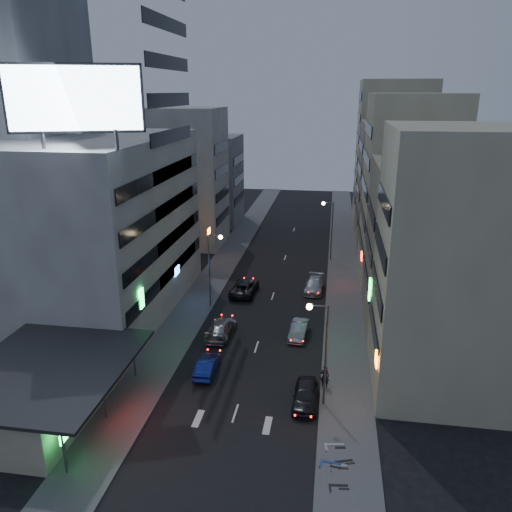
% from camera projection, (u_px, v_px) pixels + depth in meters
% --- Properties ---
extents(ground, '(180.00, 180.00, 0.00)m').
position_uv_depth(ground, '(223.00, 451.00, 32.43)').
color(ground, black).
rests_on(ground, ground).
extents(sidewalk_left, '(4.00, 120.00, 0.12)m').
position_uv_depth(sidewalk_left, '(213.00, 279.00, 61.71)').
color(sidewalk_left, '#4C4C4F').
rests_on(sidewalk_left, ground).
extents(sidewalk_right, '(4.00, 120.00, 0.12)m').
position_uv_depth(sidewalk_right, '(344.00, 287.00, 59.35)').
color(sidewalk_right, '#4C4C4F').
rests_on(sidewalk_right, ground).
extents(food_court, '(11.00, 13.00, 3.88)m').
position_uv_depth(food_court, '(39.00, 388.00, 35.73)').
color(food_court, '#BCB693').
rests_on(food_court, ground).
extents(white_building, '(14.00, 24.00, 18.00)m').
position_uv_depth(white_building, '(101.00, 227.00, 50.84)').
color(white_building, beige).
rests_on(white_building, ground).
extents(grey_tower, '(10.00, 14.00, 34.00)m').
position_uv_depth(grey_tower, '(26.00, 143.00, 52.46)').
color(grey_tower, gray).
rests_on(grey_tower, ground).
extents(shophouse_near, '(10.00, 11.00, 20.00)m').
position_uv_depth(shophouse_near, '(449.00, 265.00, 36.90)').
color(shophouse_near, '#BCB693').
rests_on(shophouse_near, ground).
extents(shophouse_mid, '(11.00, 12.00, 16.00)m').
position_uv_depth(shophouse_mid, '(427.00, 246.00, 48.24)').
color(shophouse_mid, gray).
rests_on(shophouse_mid, ground).
extents(shophouse_far, '(10.00, 14.00, 22.00)m').
position_uv_depth(shophouse_far, '(408.00, 190.00, 59.55)').
color(shophouse_far, '#BCB693').
rests_on(shophouse_far, ground).
extents(far_left_a, '(11.00, 10.00, 20.00)m').
position_uv_depth(far_left_a, '(185.00, 178.00, 73.74)').
color(far_left_a, beige).
rests_on(far_left_a, ground).
extents(far_left_b, '(12.00, 10.00, 15.00)m').
position_uv_depth(far_left_b, '(205.00, 180.00, 86.79)').
color(far_left_b, gray).
rests_on(far_left_b, ground).
extents(far_right_a, '(11.00, 12.00, 18.00)m').
position_uv_depth(far_right_a, '(397.00, 184.00, 74.17)').
color(far_right_a, gray).
rests_on(far_right_a, ground).
extents(far_right_b, '(12.00, 12.00, 24.00)m').
position_uv_depth(far_right_b, '(392.00, 153.00, 86.27)').
color(far_right_b, '#BCB693').
rests_on(far_right_b, ground).
extents(billboard, '(9.52, 3.75, 6.20)m').
position_uv_depth(billboard, '(75.00, 99.00, 36.86)').
color(billboard, '#595B60').
rests_on(billboard, white_building).
extents(street_lamp_right_near, '(1.60, 0.44, 8.02)m').
position_uv_depth(street_lamp_right_near, '(321.00, 340.00, 35.49)').
color(street_lamp_right_near, '#595B60').
rests_on(street_lamp_right_near, sidewalk_right).
extents(street_lamp_left, '(1.60, 0.44, 8.02)m').
position_uv_depth(street_lamp_left, '(213.00, 260.00, 52.23)').
color(street_lamp_left, '#595B60').
rests_on(street_lamp_left, sidewalk_left).
extents(street_lamp_right_far, '(1.60, 0.44, 8.02)m').
position_uv_depth(street_lamp_right_far, '(329.00, 222.00, 67.36)').
color(street_lamp_right_far, '#595B60').
rests_on(street_lamp_right_far, sidewalk_right).
extents(parked_car_right_near, '(1.86, 4.50, 1.52)m').
position_uv_depth(parked_car_right_near, '(305.00, 395.00, 37.03)').
color(parked_car_right_near, '#232227').
rests_on(parked_car_right_near, ground).
extents(parked_car_right_mid, '(1.82, 4.34, 1.39)m').
position_uv_depth(parked_car_right_mid, '(299.00, 330.00, 47.25)').
color(parked_car_right_mid, '#A6A8AE').
rests_on(parked_car_right_mid, ground).
extents(parked_car_left, '(2.88, 5.83, 1.59)m').
position_uv_depth(parked_car_left, '(245.00, 287.00, 57.29)').
color(parked_car_left, black).
rests_on(parked_car_left, ground).
extents(parked_car_right_far, '(2.35, 5.20, 1.48)m').
position_uv_depth(parked_car_right_far, '(314.00, 285.00, 58.06)').
color(parked_car_right_far, '#ACB0B5').
rests_on(parked_car_right_far, ground).
extents(road_car_blue, '(1.55, 4.21, 1.38)m').
position_uv_depth(road_car_blue, '(207.00, 366.00, 41.08)').
color(road_car_blue, navy).
rests_on(road_car_blue, ground).
extents(road_car_silver, '(2.33, 5.46, 1.57)m').
position_uv_depth(road_car_silver, '(221.00, 328.00, 47.45)').
color(road_car_silver, '#989B9F').
rests_on(road_car_silver, ground).
extents(person, '(0.69, 0.46, 1.87)m').
position_uv_depth(person, '(325.00, 376.00, 38.94)').
color(person, black).
rests_on(person, sidewalk_right).
extents(scooter_black_a, '(0.77, 1.78, 1.05)m').
position_uv_depth(scooter_black_a, '(349.00, 477.00, 29.33)').
color(scooter_black_a, black).
rests_on(scooter_black_a, sidewalk_right).
extents(scooter_silver_a, '(0.75, 1.70, 1.00)m').
position_uv_depth(scooter_silver_a, '(348.00, 458.00, 30.91)').
color(scooter_silver_a, '#A4A6AC').
rests_on(scooter_silver_a, sidewalk_right).
extents(scooter_blue, '(0.91, 1.99, 1.17)m').
position_uv_depth(scooter_blue, '(342.00, 456.00, 30.96)').
color(scooter_blue, navy).
rests_on(scooter_blue, sidewalk_right).
extents(scooter_black_b, '(1.09, 1.82, 1.06)m').
position_uv_depth(scooter_black_b, '(353.00, 452.00, 31.37)').
color(scooter_black_b, black).
rests_on(scooter_black_b, sidewalk_right).
extents(scooter_silver_b, '(0.97, 2.01, 1.18)m').
position_uv_depth(scooter_silver_b, '(344.00, 436.00, 32.74)').
color(scooter_silver_b, '#B6BABF').
rests_on(scooter_silver_b, sidewalk_right).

